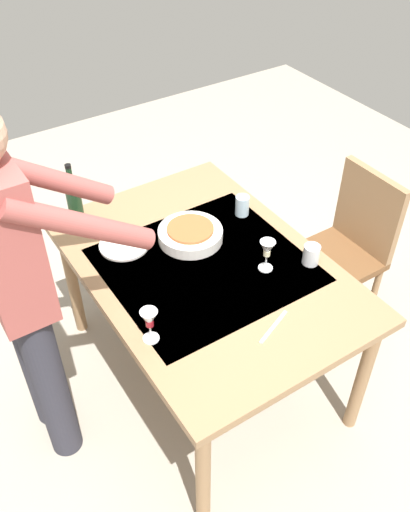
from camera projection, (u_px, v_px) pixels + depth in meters
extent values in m
plane|color=#9E9384|center=(205.00, 371.00, 2.93)|extent=(6.00, 6.00, 0.00)
cube|color=#93704C|center=(205.00, 268.00, 2.45)|extent=(1.42, 0.99, 0.04)
cube|color=#C6AD89|center=(205.00, 265.00, 2.44)|extent=(0.78, 0.84, 0.00)
cylinder|color=#93704C|center=(363.00, 377.00, 2.47)|extent=(0.06, 0.06, 0.72)
cylinder|color=#93704C|center=(206.00, 228.00, 3.28)|extent=(0.06, 0.06, 0.72)
cylinder|color=#93704C|center=(203.00, 476.00, 2.12)|extent=(0.06, 0.06, 0.72)
cylinder|color=#93704C|center=(72.00, 282.00, 2.93)|extent=(0.06, 0.06, 0.72)
cube|color=brown|center=(335.00, 259.00, 2.93)|extent=(0.40, 0.40, 0.04)
cube|color=#93704C|center=(369.00, 211.00, 2.85)|extent=(0.40, 0.04, 0.45)
cylinder|color=#93704C|center=(373.00, 296.00, 3.04)|extent=(0.04, 0.04, 0.43)
cylinder|color=#93704C|center=(331.00, 261.00, 3.26)|extent=(0.04, 0.04, 0.43)
cylinder|color=#93704C|center=(327.00, 321.00, 2.90)|extent=(0.04, 0.04, 0.43)
cylinder|color=#93704C|center=(286.00, 283.00, 3.12)|extent=(0.04, 0.04, 0.43)
cylinder|color=#2D2D38|center=(35.00, 356.00, 2.45)|extent=(0.14, 0.14, 0.88)
cylinder|color=#2D2D38|center=(51.00, 388.00, 2.33)|extent=(0.14, 0.14, 0.88)
cube|color=#9E4C47|center=(2.00, 239.00, 1.90)|extent=(0.36, 0.20, 0.60)
cylinder|color=#9E4C47|center=(46.00, 178.00, 2.06)|extent=(0.08, 0.52, 0.40)
cylinder|color=#9E4C47|center=(82.00, 225.00, 1.84)|extent=(0.08, 0.52, 0.40)
cylinder|color=black|center=(74.00, 200.00, 2.63)|extent=(0.07, 0.07, 0.20)
cylinder|color=black|center=(70.00, 175.00, 2.54)|extent=(0.03, 0.03, 0.08)
cylinder|color=black|center=(68.00, 166.00, 2.51)|extent=(0.03, 0.03, 0.02)
cylinder|color=white|center=(265.00, 268.00, 2.42)|extent=(0.06, 0.06, 0.01)
cylinder|color=white|center=(266.00, 261.00, 2.39)|extent=(0.01, 0.01, 0.07)
cone|color=white|center=(267.00, 249.00, 2.34)|extent=(0.07, 0.07, 0.07)
cylinder|color=beige|center=(267.00, 253.00, 2.36)|extent=(0.03, 0.03, 0.03)
cylinder|color=white|center=(151.00, 338.00, 2.11)|extent=(0.06, 0.06, 0.01)
cylinder|color=white|center=(150.00, 332.00, 2.09)|extent=(0.01, 0.01, 0.07)
cone|color=white|center=(149.00, 319.00, 2.04)|extent=(0.07, 0.07, 0.07)
cylinder|color=maroon|center=(150.00, 323.00, 2.05)|extent=(0.03, 0.03, 0.03)
cylinder|color=silver|center=(311.00, 255.00, 2.42)|extent=(0.07, 0.07, 0.09)
cylinder|color=silver|center=(242.00, 206.00, 2.69)|extent=(0.07, 0.07, 0.10)
cylinder|color=white|center=(190.00, 235.00, 2.55)|extent=(0.30, 0.30, 0.05)
cylinder|color=#C6562D|center=(190.00, 231.00, 2.54)|extent=(0.22, 0.22, 0.03)
cylinder|color=white|center=(124.00, 245.00, 2.53)|extent=(0.23, 0.23, 0.01)
cube|color=silver|center=(274.00, 327.00, 2.16)|extent=(0.09, 0.19, 0.00)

